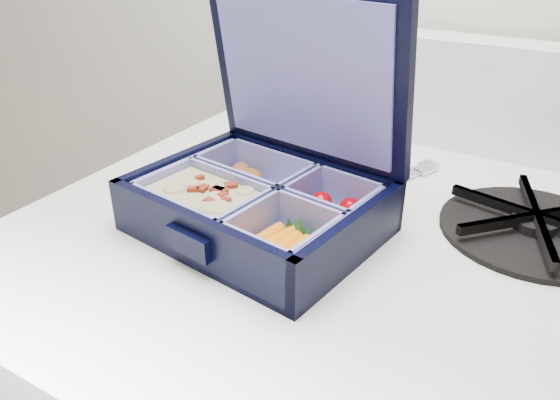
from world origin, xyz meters
The scene contains 4 objects.
bento_box centered at (-0.35, 1.59, 1.03)m, with size 0.25×0.19×0.06m, color black, non-canonical shape.
burner_grate centered at (-0.09, 1.73, 1.01)m, with size 0.20×0.20×0.03m, color black.
burner_grate_rear centered at (-0.45, 1.87, 1.01)m, with size 0.18×0.18×0.02m, color black.
fork centered at (-0.27, 1.74, 1.00)m, with size 0.03×0.20×0.01m, color silver, non-canonical shape.
Camera 1 is at (-0.07, 1.15, 1.31)m, focal length 35.00 mm.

